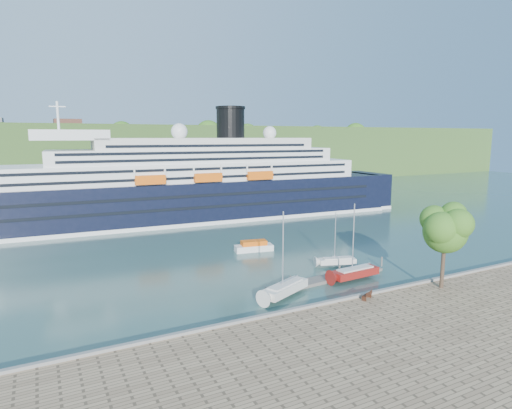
{
  "coord_description": "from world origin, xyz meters",
  "views": [
    {
      "loc": [
        -30.85,
        -37.31,
        19.61
      ],
      "look_at": [
        3.54,
        30.0,
        7.57
      ],
      "focal_mm": 30.0,
      "sensor_mm": 36.0,
      "label": 1
    }
  ],
  "objects": [
    {
      "name": "ground",
      "position": [
        0.0,
        0.0,
        0.0
      ],
      "size": [
        400.0,
        400.0,
        0.0
      ],
      "primitive_type": "plane",
      "color": "#315753",
      "rests_on": "ground"
    },
    {
      "name": "sailboat_white_far",
      "position": [
        8.87,
        13.18,
        4.01
      ],
      "size": [
        6.44,
        3.68,
        8.03
      ],
      "primitive_type": null,
      "rotation": [
        0.0,
        0.0,
        -0.34
      ],
      "color": "silver",
      "rests_on": "ground"
    },
    {
      "name": "tender_launch",
      "position": [
        1.51,
        26.87,
        0.92
      ],
      "size": [
        6.95,
        3.44,
        1.84
      ],
      "primitive_type": null,
      "rotation": [
        0.0,
        0.0,
        -0.18
      ],
      "color": "#ED5C0D",
      "rests_on": "ground"
    },
    {
      "name": "far_hillside",
      "position": [
        0.0,
        145.0,
        12.0
      ],
      "size": [
        400.0,
        50.0,
        24.0
      ],
      "primitive_type": "cube",
      "color": "#325020",
      "rests_on": "ground"
    },
    {
      "name": "sailboat_white_near",
      "position": [
        -4.66,
        6.02,
        5.16
      ],
      "size": [
        8.2,
        5.29,
        10.32
      ],
      "primitive_type": null,
      "rotation": [
        0.0,
        0.0,
        0.42
      ],
      "color": "silver",
      "rests_on": "ground"
    },
    {
      "name": "cruise_ship",
      "position": [
        -1.32,
        59.19,
        13.41
      ],
      "size": [
        120.14,
        23.62,
        26.81
      ],
      "primitive_type": null,
      "rotation": [
        0.0,
        0.0,
        -0.05
      ],
      "color": "black",
      "rests_on": "ground"
    },
    {
      "name": "quay_coping",
      "position": [
        0.0,
        -0.2,
        1.15
      ],
      "size": [
        220.0,
        0.5,
        0.3
      ],
      "primitive_type": "cube",
      "color": "slate",
      "rests_on": "promenade"
    },
    {
      "name": "promenade_tree",
      "position": [
        12.87,
        -2.48,
        6.82
      ],
      "size": [
        7.03,
        7.03,
        11.64
      ],
      "primitive_type": null,
      "color": "#366A1C",
      "rests_on": "promenade"
    },
    {
      "name": "sailboat_red",
      "position": [
        7.17,
        7.01,
        5.12
      ],
      "size": [
        8.05,
        2.68,
        10.24
      ],
      "primitive_type": null,
      "rotation": [
        0.0,
        0.0,
        0.06
      ],
      "color": "maroon",
      "rests_on": "ground"
    },
    {
      "name": "park_bench",
      "position": [
        1.98,
        -1.2,
        1.54
      ],
      "size": [
        1.82,
        1.31,
        1.08
      ],
      "primitive_type": null,
      "rotation": [
        0.0,
        0.0,
        0.42
      ],
      "color": "#401F12",
      "rests_on": "promenade"
    },
    {
      "name": "floating_pontoon",
      "position": [
        3.79,
        8.69,
        0.21
      ],
      "size": [
        19.22,
        3.81,
        0.42
      ],
      "primitive_type": null,
      "rotation": [
        0.0,
        0.0,
        0.08
      ],
      "color": "slate",
      "rests_on": "ground"
    }
  ]
}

